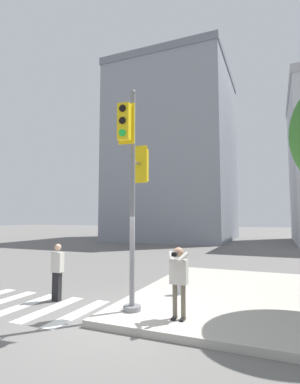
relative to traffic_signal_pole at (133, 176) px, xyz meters
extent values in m
plane|color=slate|center=(-0.24, -0.55, -3.56)|extent=(160.00, 160.00, 0.00)
cube|color=#ADA89E|center=(3.26, 2.95, -3.47)|extent=(8.00, 8.00, 0.17)
cube|color=silver|center=(-1.44, -0.22, -3.55)|extent=(0.40, 2.44, 0.01)
cube|color=silver|center=(-2.36, -0.22, -3.55)|extent=(0.40, 2.44, 0.01)
cube|color=silver|center=(-3.28, -0.22, -3.55)|extent=(0.40, 2.44, 0.01)
cube|color=silver|center=(-4.21, -0.22, -3.55)|extent=(0.40, 2.44, 0.01)
cylinder|color=slate|center=(-0.02, 0.00, -3.33)|extent=(0.45, 0.45, 0.12)
cylinder|color=slate|center=(-0.02, 0.00, -0.54)|extent=(0.13, 0.13, 5.45)
sphere|color=slate|center=(-0.02, 0.00, 2.22)|extent=(0.15, 0.15, 0.15)
cylinder|color=slate|center=(-0.02, 0.26, 0.37)|extent=(0.05, 0.39, 0.05)
cube|color=yellow|center=(-0.01, 0.58, 0.37)|extent=(0.30, 0.24, 0.90)
cube|color=yellow|center=(-0.01, 0.45, 0.37)|extent=(0.42, 0.02, 1.02)
cylinder|color=black|center=(-0.01, 0.71, 0.67)|extent=(0.17, 0.03, 0.17)
cylinder|color=black|center=(-0.01, 0.71, 0.37)|extent=(0.17, 0.03, 0.17)
cylinder|color=green|center=(-0.01, 0.71, 0.07)|extent=(0.17, 0.03, 0.17)
cylinder|color=slate|center=(0.01, -0.26, 1.23)|extent=(0.09, 0.40, 0.05)
cube|color=yellow|center=(0.04, -0.58, 1.23)|extent=(0.32, 0.27, 0.90)
cube|color=yellow|center=(0.03, -0.45, 1.23)|extent=(0.42, 0.06, 1.02)
cylinder|color=black|center=(0.05, -0.71, 1.53)|extent=(0.17, 0.05, 0.17)
cylinder|color=black|center=(0.05, -0.71, 1.23)|extent=(0.17, 0.05, 0.17)
cylinder|color=green|center=(0.05, -0.71, 0.93)|extent=(0.17, 0.05, 0.17)
cube|color=black|center=(1.15, -0.20, -3.36)|extent=(0.09, 0.24, 0.05)
cube|color=black|center=(1.35, -0.20, -3.36)|extent=(0.09, 0.24, 0.05)
cylinder|color=#6B6051|center=(1.15, -0.14, -3.00)|extent=(0.11, 0.11, 0.78)
cylinder|color=#6B6051|center=(1.35, -0.14, -3.00)|extent=(0.11, 0.11, 0.78)
cube|color=beige|center=(1.25, -0.14, -2.33)|extent=(0.40, 0.22, 0.55)
sphere|color=tan|center=(1.25, -0.14, -1.88)|extent=(0.22, 0.22, 0.22)
cube|color=black|center=(1.25, -0.45, -1.90)|extent=(0.12, 0.10, 0.09)
cylinder|color=black|center=(1.25, -0.52, -1.90)|extent=(0.06, 0.08, 0.06)
cylinder|color=beige|center=(1.12, -0.28, -1.98)|extent=(0.23, 0.35, 0.23)
cylinder|color=beige|center=(1.39, -0.28, -1.98)|extent=(0.23, 0.35, 0.23)
cube|color=black|center=(-2.74, 0.47, -3.14)|extent=(0.24, 0.16, 0.84)
cube|color=beige|center=(-2.74, 0.47, -2.42)|extent=(0.34, 0.20, 0.59)
sphere|color=tan|center=(-2.74, 0.47, -1.97)|extent=(0.20, 0.20, 0.20)
cylinder|color=#99999E|center=(0.61, 1.97, -3.06)|extent=(0.19, 0.19, 0.65)
sphere|color=#99999E|center=(0.61, 1.97, -2.68)|extent=(0.17, 0.17, 0.17)
cylinder|color=#99999E|center=(0.61, 1.84, -2.99)|extent=(0.08, 0.06, 0.08)
cube|color=gray|center=(-7.40, 26.62, 6.00)|extent=(12.66, 13.46, 19.10)
cube|color=slate|center=(-7.40, 26.62, 15.95)|extent=(12.86, 13.66, 0.80)
camera|label=1|loc=(3.36, -6.89, -1.09)|focal=28.00mm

